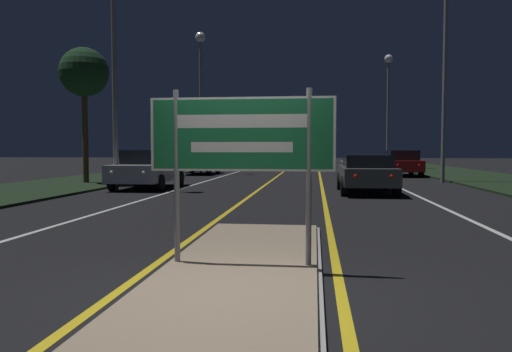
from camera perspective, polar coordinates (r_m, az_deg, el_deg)
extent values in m
plane|color=black|center=(5.26, -3.46, -13.72)|extent=(160.00, 160.00, 0.00)
cube|color=#999993|center=(6.33, -1.63, -10.58)|extent=(1.98, 6.54, 0.05)
cube|color=gray|center=(6.32, -1.63, -10.36)|extent=(1.86, 6.42, 0.10)
cube|color=black|center=(27.08, -15.84, -0.14)|extent=(5.00, 100.00, 0.08)
cube|color=black|center=(26.44, 25.73, -0.41)|extent=(5.00, 100.00, 0.08)
cube|color=gold|center=(30.07, 2.78, 0.22)|extent=(0.12, 70.00, 0.01)
cube|color=gold|center=(30.00, 7.29, 0.19)|extent=(0.12, 70.00, 0.01)
cube|color=silver|center=(30.43, -2.90, 0.25)|extent=(0.12, 70.00, 0.01)
cube|color=silver|center=(30.18, 13.03, 0.15)|extent=(0.12, 70.00, 0.01)
cube|color=silver|center=(31.07, -8.36, 0.28)|extent=(0.10, 70.00, 0.01)
cube|color=silver|center=(30.65, 18.61, 0.11)|extent=(0.10, 70.00, 0.01)
cylinder|color=gray|center=(6.33, -9.05, -0.04)|extent=(0.07, 0.07, 2.16)
cylinder|color=gray|center=(6.09, 6.06, -0.14)|extent=(0.07, 0.07, 2.16)
cube|color=#19703D|center=(6.15, -1.65, 4.80)|extent=(2.29, 0.04, 0.91)
cube|color=white|center=(6.13, -1.68, 4.80)|extent=(2.29, 0.00, 0.91)
cube|color=#19703D|center=(6.13, -1.68, 4.81)|extent=(2.22, 0.01, 0.85)
cube|color=white|center=(6.13, -1.69, 6.29)|extent=(1.61, 0.01, 0.16)
cube|color=white|center=(6.12, -1.69, 3.32)|extent=(1.26, 0.01, 0.13)
cylinder|color=gray|center=(19.07, -15.86, 10.53)|extent=(0.18, 0.18, 8.05)
cylinder|color=gray|center=(31.14, -6.33, 7.80)|extent=(0.18, 0.18, 8.16)
sphere|color=white|center=(31.77, -6.38, 15.49)|extent=(0.62, 0.62, 0.62)
cylinder|color=gray|center=(24.25, 20.76, 11.28)|extent=(0.18, 0.18, 10.10)
cylinder|color=gray|center=(38.86, 14.83, 6.70)|extent=(0.18, 0.18, 8.05)
sphere|color=white|center=(39.36, 14.91, 12.83)|extent=(0.62, 0.62, 0.62)
cube|color=#4C514C|center=(17.69, 12.48, 0.10)|extent=(1.73, 4.28, 0.58)
cube|color=black|center=(17.42, 12.58, 1.69)|extent=(1.52, 2.23, 0.41)
sphere|color=red|center=(15.53, 11.29, -0.02)|extent=(0.14, 0.14, 0.14)
sphere|color=red|center=(15.65, 15.21, -0.05)|extent=(0.14, 0.14, 0.14)
cylinder|color=black|center=(18.97, 9.59, -0.55)|extent=(0.22, 0.65, 0.65)
cylinder|color=black|center=(19.12, 14.53, -0.58)|extent=(0.22, 0.65, 0.65)
cylinder|color=black|center=(16.32, 10.05, -1.14)|extent=(0.22, 0.65, 0.65)
cylinder|color=black|center=(16.50, 15.78, -1.17)|extent=(0.22, 0.65, 0.65)
cube|color=maroon|center=(29.35, 16.21, 1.20)|extent=(1.75, 4.63, 0.59)
cube|color=black|center=(29.06, 16.31, 2.30)|extent=(1.54, 2.41, 0.54)
sphere|color=red|center=(27.00, 15.87, 1.20)|extent=(0.14, 0.14, 0.14)
sphere|color=red|center=(27.19, 18.13, 1.18)|extent=(0.14, 0.14, 0.14)
cylinder|color=black|center=(30.66, 14.22, 0.74)|extent=(0.22, 0.61, 0.61)
cylinder|color=black|center=(30.92, 17.29, 0.72)|extent=(0.22, 0.61, 0.61)
cylinder|color=black|center=(27.82, 14.99, 0.50)|extent=(0.22, 0.61, 0.61)
cylinder|color=black|center=(28.11, 18.36, 0.47)|extent=(0.22, 0.61, 0.61)
cube|color=#B7B7BC|center=(19.81, -12.23, 0.44)|extent=(1.86, 4.29, 0.64)
cube|color=black|center=(20.04, -12.01, 2.16)|extent=(1.64, 2.23, 0.53)
sphere|color=white|center=(18.04, -16.16, 0.39)|extent=(0.14, 0.14, 0.14)
sphere|color=white|center=(17.62, -12.70, 0.37)|extent=(0.14, 0.14, 0.14)
cylinder|color=black|center=(18.91, -16.08, -0.71)|extent=(0.22, 0.60, 0.60)
cylinder|color=black|center=(18.29, -10.93, -0.77)|extent=(0.22, 0.60, 0.60)
cylinder|color=black|center=(21.38, -13.32, -0.25)|extent=(0.22, 0.60, 0.60)
cylinder|color=black|center=(20.84, -8.71, -0.29)|extent=(0.22, 0.60, 0.60)
cube|color=navy|center=(30.35, -6.42, 1.35)|extent=(1.73, 4.38, 0.58)
cube|color=black|center=(30.59, -6.31, 2.39)|extent=(1.52, 2.28, 0.52)
sphere|color=white|center=(28.38, -8.47, 1.36)|extent=(0.14, 0.14, 0.14)
sphere|color=white|center=(28.11, -6.36, 1.36)|extent=(0.14, 0.14, 0.14)
cylinder|color=black|center=(29.25, -8.60, 0.70)|extent=(0.22, 0.62, 0.62)
cylinder|color=black|center=(28.85, -5.43, 0.69)|extent=(0.22, 0.62, 0.62)
cylinder|color=black|center=(31.87, -7.31, 0.91)|extent=(0.22, 0.62, 0.62)
cylinder|color=black|center=(31.51, -4.39, 0.90)|extent=(0.22, 0.62, 0.62)
cube|color=maroon|center=(37.80, 1.74, 1.82)|extent=(1.72, 4.20, 0.68)
cube|color=black|center=(38.05, 1.77, 2.66)|extent=(1.51, 2.19, 0.43)
sphere|color=white|center=(35.78, 0.59, 1.89)|extent=(0.14, 0.14, 0.14)
sphere|color=white|center=(35.68, 2.30, 1.88)|extent=(0.14, 0.14, 0.14)
cylinder|color=black|center=(36.60, 0.28, 1.25)|extent=(0.22, 0.67, 0.67)
cylinder|color=black|center=(36.45, 2.84, 1.24)|extent=(0.22, 0.67, 0.67)
cylinder|color=black|center=(39.19, 0.71, 1.38)|extent=(0.22, 0.67, 0.67)
cylinder|color=black|center=(39.05, 3.10, 1.37)|extent=(0.22, 0.67, 0.67)
cylinder|color=#4C3823|center=(22.67, -18.93, 4.67)|extent=(0.24, 0.24, 4.25)
sphere|color=#19381E|center=(22.89, -19.05, 11.17)|extent=(2.08, 2.08, 2.08)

